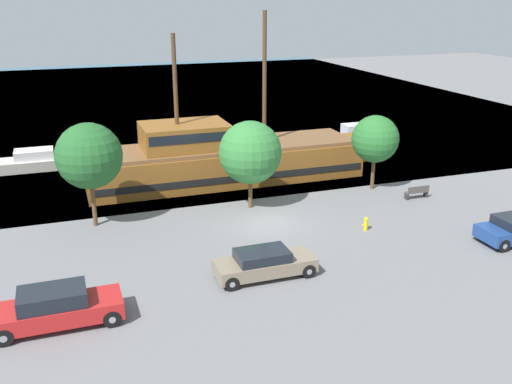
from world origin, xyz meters
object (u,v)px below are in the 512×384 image
(parked_car_curb_front, at_px, (57,308))
(fire_hydrant, at_px, (366,223))
(moored_boat_dockside, at_px, (41,161))
(moored_boat_outer, at_px, (359,137))
(parked_car_curb_mid, at_px, (264,263))
(pirate_ship, at_px, (222,159))
(bench_promenade_east, at_px, (417,192))

(parked_car_curb_front, height_order, fire_hydrant, parked_car_curb_front)
(moored_boat_dockside, bearing_deg, moored_boat_outer, -3.67)
(parked_car_curb_mid, bearing_deg, pirate_ship, 81.26)
(fire_hydrant, xyz_separation_m, bench_promenade_east, (5.70, 3.51, 0.02))
(moored_boat_outer, distance_m, fire_hydrant, 19.16)
(moored_boat_dockside, distance_m, parked_car_curb_mid, 24.02)
(moored_boat_outer, bearing_deg, bench_promenade_east, -103.49)
(moored_boat_dockside, height_order, moored_boat_outer, moored_boat_outer)
(parked_car_curb_front, relative_size, bench_promenade_east, 3.16)
(parked_car_curb_front, bearing_deg, bench_promenade_east, 20.01)
(parked_car_curb_mid, distance_m, bench_promenade_east, 14.60)
(parked_car_curb_mid, bearing_deg, moored_boat_dockside, 114.10)
(parked_car_curb_mid, height_order, bench_promenade_east, parked_car_curb_mid)
(moored_boat_outer, xyz_separation_m, fire_hydrant, (-8.93, -16.95, -0.27))
(moored_boat_dockside, xyz_separation_m, bench_promenade_east, (22.71, -15.10, -0.13))
(parked_car_curb_mid, distance_m, fire_hydrant, 7.93)
(moored_boat_dockside, bearing_deg, parked_car_curb_front, -88.19)
(moored_boat_outer, height_order, parked_car_curb_mid, moored_boat_outer)
(moored_boat_outer, height_order, fire_hydrant, moored_boat_outer)
(bench_promenade_east, bearing_deg, pirate_ship, 143.85)
(parked_car_curb_front, xyz_separation_m, parked_car_curb_mid, (9.08, 1.18, -0.11))
(pirate_ship, relative_size, bench_promenade_east, 13.03)
(pirate_ship, relative_size, moored_boat_outer, 3.63)
(parked_car_curb_front, bearing_deg, parked_car_curb_mid, 7.43)
(moored_boat_dockside, distance_m, moored_boat_outer, 25.99)
(parked_car_curb_front, distance_m, parked_car_curb_mid, 9.16)
(pirate_ship, height_order, parked_car_curb_front, pirate_ship)
(pirate_ship, distance_m, moored_boat_outer, 15.01)
(moored_boat_dockside, xyz_separation_m, parked_car_curb_front, (0.73, -23.11, 0.23))
(parked_car_curb_mid, bearing_deg, fire_hydrant, 24.72)
(parked_car_curb_front, bearing_deg, moored_boat_outer, 40.39)
(pirate_ship, relative_size, parked_car_curb_mid, 4.38)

